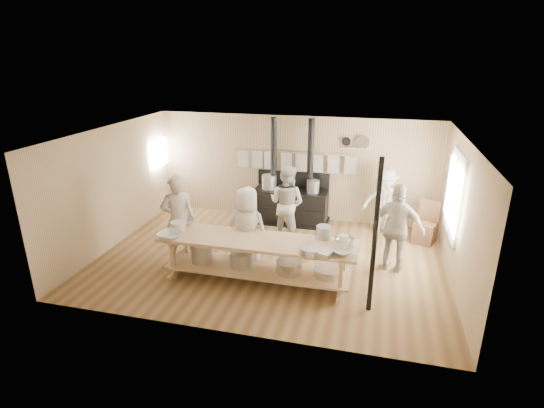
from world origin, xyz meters
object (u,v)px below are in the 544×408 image
Objects in this scene: cook_by_window at (384,201)px; roasting_pan at (321,252)px; cook_far_left at (178,219)px; cook_left at (287,203)px; chair at (425,231)px; prep_table at (257,256)px; cook_center at (247,229)px; stove at (291,202)px; cook_right at (397,229)px.

cook_by_window is 3.34m from roasting_pan.
cook_far_left reaches higher than cook_by_window.
cook_left is 2.54m from roasting_pan.
cook_by_window is 1.69× the size of chair.
prep_table is 0.63m from cook_center.
cook_left is at bearing 115.15° from roasting_pan.
cook_far_left reaches higher than cook_center.
cook_center reaches higher than prep_table.
roasting_pan is (1.53, -0.77, 0.06)m from cook_center.
stove is at bearing 89.96° from prep_table.
cook_far_left is (-1.74, -2.62, 0.39)m from stove.
cook_far_left is (-1.73, 0.40, 0.39)m from prep_table.
prep_table is 2.71m from cook_right.
roasting_pan is at bearing -101.43° from cook_by_window.
cook_left is at bearing -147.77° from chair.
cook_by_window is at bearing -132.38° from cook_center.
chair is at bearing -8.10° from stove.
cook_left reaches higher than roasting_pan.
cook_far_left is 4.66m from cook_by_window.
cook_center is (1.41, 0.04, -0.08)m from cook_far_left.
roasting_pan is (-1.03, -3.18, 0.10)m from cook_by_window.
cook_by_window is at bearing 72.09° from roasting_pan.
stove is at bearing -26.74° from cook_right.
cook_left is (0.13, 1.97, 0.35)m from prep_table.
chair is at bearing -150.17° from cook_left.
prep_table is 2.05× the size of cook_right.
stove reaches higher than prep_table.
chair reaches higher than roasting_pan.
cook_by_window is at bearing -175.84° from chair.
cook_left is 1.85× the size of chair.
chair is at bearing 39.05° from prep_table.
prep_table is at bearing -119.93° from chair.
cook_right is 1.87m from roasting_pan.
stove reaches higher than cook_center.
cook_center is 3.51m from cook_by_window.
cook_far_left is 1.93× the size of chair.
prep_table is at bearing 164.70° from roasting_pan.
chair is (0.70, 1.51, -0.60)m from cook_right.
chair is at bearing 171.07° from cook_far_left.
cook_left is 4.43× the size of roasting_pan.
prep_table is at bearing 104.88° from cook_left.
cook_far_left is at bearing 166.02° from roasting_pan.
roasting_pan is at bearing -70.22° from stove.
cook_far_left reaches higher than roasting_pan.
cook_far_left is at bearing 58.63° from cook_left.
cook_right is at bearing -93.88° from chair.
prep_table is 2.26× the size of cook_by_window.
prep_table is at bearing 35.00° from cook_right.
cook_center is at bearing 92.27° from cook_left.
chair is 2.40× the size of roasting_pan.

